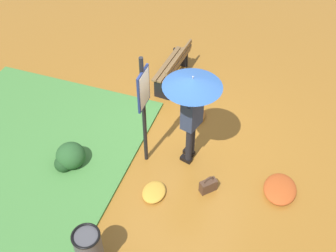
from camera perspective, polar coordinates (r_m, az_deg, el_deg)
ground_plane at (r=7.94m, az=2.39°, el=-3.27°), size 18.00×18.00×0.00m
grass_verge at (r=8.20m, az=-19.95°, el=-4.49°), size 4.80×4.00×0.05m
person_with_umbrella at (r=6.65m, az=3.39°, el=3.91°), size 0.96×0.96×2.04m
info_sign_post at (r=6.76m, az=-3.39°, el=3.52°), size 0.44×0.07×2.30m
handbag at (r=7.24m, az=5.62°, el=-8.27°), size 0.31×0.31×0.37m
park_bench at (r=9.25m, az=0.77°, el=8.25°), size 1.40×0.47×0.75m
trash_bin at (r=6.31m, az=-10.88°, el=-16.62°), size 0.42×0.42×0.83m
shrub_cluster at (r=7.71m, az=-13.58°, el=-4.23°), size 0.59×0.54×0.48m
leaf_pile_near_person at (r=7.49m, az=15.33°, el=-8.46°), size 0.71×0.57×0.16m
leaf_pile_by_bench at (r=8.55m, az=3.76°, el=1.57°), size 0.53×0.43×0.12m
leaf_pile_far_path at (r=7.22m, az=-1.97°, el=-9.16°), size 0.50×0.40×0.11m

